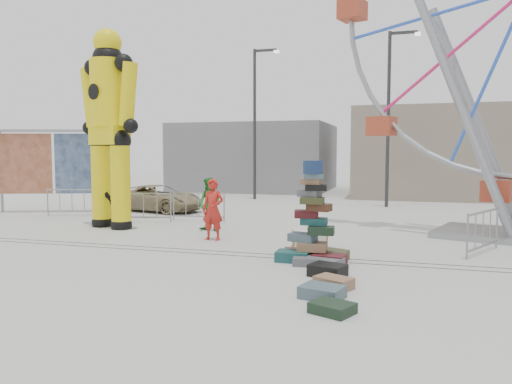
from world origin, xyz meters
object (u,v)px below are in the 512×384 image
(pedestrian_green, at_px, (210,204))
(barricade_dummy_b, at_px, (143,207))
(steamer_trunk, at_px, (310,240))
(lamp_post_left, at_px, (256,116))
(barricade_dummy_a, at_px, (72,202))
(lamp_post_right, at_px, (391,110))
(banner_scaffold, at_px, (53,150))
(crash_test_dummy, at_px, (109,121))
(pedestrian_black, at_px, (104,204))
(pedestrian_red, at_px, (213,209))
(barricade_dummy_c, at_px, (198,206))
(suitcase_tower, at_px, (312,233))
(barricade_wheel_front, at_px, (483,232))
(parked_suv, at_px, (158,198))

(pedestrian_green, bearing_deg, barricade_dummy_b, 173.20)
(barricade_dummy_b, height_order, pedestrian_green, pedestrian_green)
(steamer_trunk, height_order, barricade_dummy_b, barricade_dummy_b)
(lamp_post_left, height_order, barricade_dummy_a, lamp_post_left)
(lamp_post_right, distance_m, banner_scaffold, 14.93)
(crash_test_dummy, distance_m, pedestrian_black, 2.82)
(barricade_dummy_a, bearing_deg, barricade_dummy_b, -25.99)
(crash_test_dummy, bearing_deg, pedestrian_red, 1.97)
(barricade_dummy_c, relative_size, pedestrian_black, 1.27)
(suitcase_tower, relative_size, steamer_trunk, 2.57)
(barricade_dummy_b, bearing_deg, banner_scaffold, 149.64)
(suitcase_tower, relative_size, barricade_wheel_front, 1.17)
(steamer_trunk, bearing_deg, lamp_post_left, 97.31)
(suitcase_tower, height_order, barricade_dummy_b, suitcase_tower)
(suitcase_tower, relative_size, pedestrian_red, 1.32)
(suitcase_tower, xyz_separation_m, barricade_wheel_front, (3.94, 2.08, -0.11))
(suitcase_tower, relative_size, barricade_dummy_a, 1.17)
(barricade_wheel_front, bearing_deg, steamer_trunk, 123.36)
(barricade_dummy_b, relative_size, pedestrian_red, 1.13)
(steamer_trunk, height_order, pedestrian_red, pedestrian_red)
(barricade_dummy_b, bearing_deg, barricade_wheel_front, -26.58)
(barricade_dummy_b, distance_m, pedestrian_black, 1.57)
(steamer_trunk, distance_m, barricade_dummy_b, 7.34)
(steamer_trunk, bearing_deg, banner_scaffold, 143.39)
(suitcase_tower, bearing_deg, lamp_post_left, 114.54)
(lamp_post_right, xyz_separation_m, banner_scaffold, (-13.47, -6.18, -1.87))
(lamp_post_left, bearing_deg, barricade_wheel_front, -52.27)
(crash_test_dummy, bearing_deg, steamer_trunk, 5.90)
(banner_scaffold, xyz_separation_m, pedestrian_black, (4.35, -2.94, -1.83))
(banner_scaffold, xyz_separation_m, barricade_wheel_front, (16.04, -4.20, -2.06))
(lamp_post_left, bearing_deg, parked_suv, -110.73)
(banner_scaffold, height_order, barricade_wheel_front, banner_scaffold)
(barricade_wheel_front, height_order, parked_suv, parked_suv)
(barricade_dummy_c, xyz_separation_m, pedestrian_black, (-2.55, -2.15, 0.23))
(barricade_dummy_b, relative_size, barricade_dummy_c, 1.00)
(banner_scaffold, height_order, barricade_dummy_b, banner_scaffold)
(pedestrian_red, xyz_separation_m, pedestrian_black, (-4.50, 1.35, -0.10))
(lamp_post_left, xyz_separation_m, barricade_dummy_b, (-1.39, -9.75, -3.93))
(pedestrian_black, bearing_deg, pedestrian_red, -174.18)
(barricade_dummy_a, distance_m, pedestrian_green, 7.05)
(lamp_post_right, relative_size, barricade_dummy_c, 4.00)
(lamp_post_right, height_order, pedestrian_red, lamp_post_right)
(pedestrian_green, bearing_deg, suitcase_tower, -27.35)
(barricade_dummy_b, xyz_separation_m, parked_suv, (-1.10, 3.19, 0.02))
(barricade_wheel_front, relative_size, pedestrian_green, 1.16)
(lamp_post_right, distance_m, steamer_trunk, 11.75)
(lamp_post_left, xyz_separation_m, steamer_trunk, (5.27, -12.81, -4.27))
(barricade_dummy_a, bearing_deg, barricade_wheel_front, -26.40)
(barricade_dummy_b, bearing_deg, suitcase_tower, -46.89)
(banner_scaffold, height_order, parked_suv, banner_scaffold)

